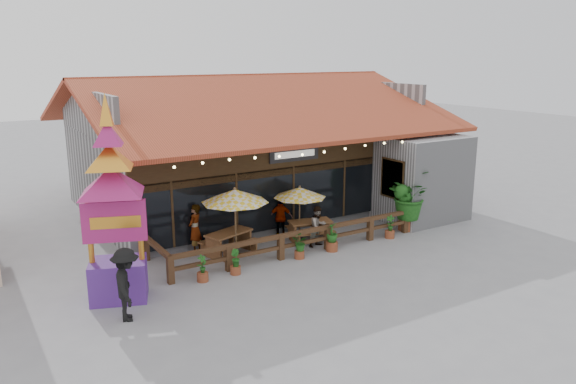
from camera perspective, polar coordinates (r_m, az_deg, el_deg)
ground at (r=21.38m, az=4.34°, el=-5.20°), size 100.00×100.00×0.00m
restaurant_building at (r=26.39m, az=-3.59°, el=3.44°), size 15.50×14.73×6.09m
patio_railing at (r=19.78m, az=-0.47°, el=-4.86°), size 10.00×2.60×0.92m
umbrella_left at (r=19.41m, az=-5.42°, el=-0.43°), size 2.78×2.78×2.52m
umbrella_right at (r=21.17m, az=1.19°, el=-0.06°), size 2.65×2.65×2.15m
picnic_table_left at (r=20.17m, az=-6.03°, el=-4.77°), size 2.07×1.92×0.82m
picnic_table_right at (r=21.51m, az=2.27°, el=-3.58°), size 1.91×1.75×0.78m
thai_sign_tower at (r=16.36m, az=-17.48°, el=0.57°), size 3.04×3.04×6.41m
tropical_plant at (r=23.00m, az=12.08°, el=-0.44°), size 2.34×2.35×2.46m
diner_a at (r=20.30m, az=-9.42°, el=-3.71°), size 0.78×0.75×1.80m
diner_b at (r=20.78m, az=3.08°, el=-3.51°), size 0.84×0.71×1.53m
diner_c at (r=21.85m, az=-0.72°, el=-2.60°), size 0.97×0.81×1.55m
pedestrian at (r=15.70m, az=-16.11°, el=-9.02°), size 1.04×1.44×2.01m
planter_a at (r=17.95m, az=-8.68°, el=-7.86°), size 0.36×0.36×0.88m
planter_b at (r=18.37m, az=-5.37°, el=-7.21°), size 0.34×0.36×0.84m
planter_c at (r=19.62m, az=1.17°, el=-5.44°), size 0.69×0.67×0.86m
planter_d at (r=20.40m, az=4.49°, el=-4.63°), size 0.52×0.52×1.06m
planter_e at (r=22.13m, az=10.31°, el=-3.67°), size 0.37×0.39×0.92m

